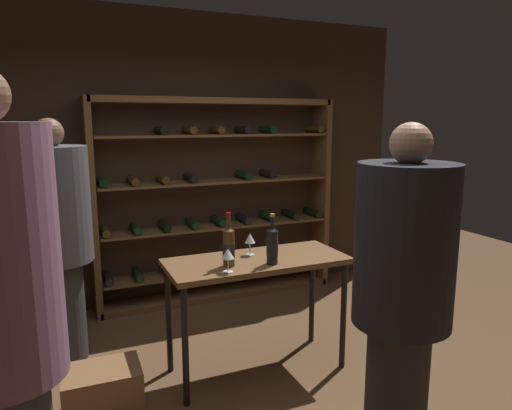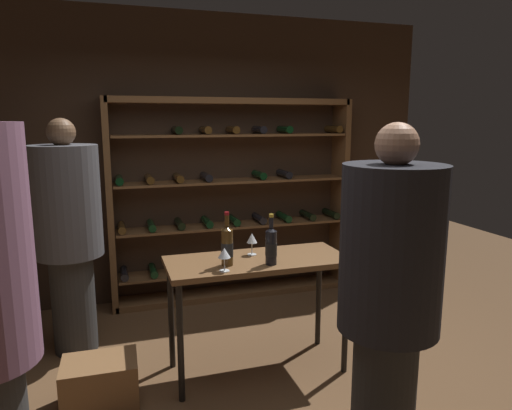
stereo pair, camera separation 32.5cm
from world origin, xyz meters
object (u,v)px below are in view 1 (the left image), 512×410
wine_glass_stemmed_center (228,255)px  wine_glass_stemmed_left (250,239)px  person_bystander_red_print (2,316)px  wine_crate (103,392)px  wine_bottle_red_label (229,246)px  wine_rack (217,202)px  tasting_table (257,271)px  person_host_in_suit (402,283)px  person_bystander_dark_jacket (56,232)px  wine_bottle_amber_reserve (272,245)px

wine_glass_stemmed_center → wine_glass_stemmed_left: bearing=47.1°
person_bystander_red_print → wine_crate: person_bystander_red_print is taller
wine_glass_stemmed_center → wine_glass_stemmed_left: 0.42m
wine_crate → wine_glass_stemmed_center: size_ratio=2.99×
wine_crate → wine_bottle_red_label: (0.88, 0.04, 0.85)m
wine_rack → wine_bottle_red_label: size_ratio=6.69×
tasting_table → person_bystander_red_print: bearing=-144.4°
person_host_in_suit → person_bystander_dark_jacket: size_ratio=0.99×
wine_glass_stemmed_left → person_bystander_dark_jacket: bearing=154.0°
tasting_table → person_bystander_dark_jacket: person_bystander_dark_jacket is taller
person_bystander_dark_jacket → wine_crate: size_ratio=3.91×
tasting_table → wine_glass_stemmed_left: bearing=94.9°
wine_bottle_red_label → wine_glass_stemmed_left: wine_bottle_red_label is taller
wine_bottle_red_label → wine_glass_stemmed_center: size_ratio=2.35×
person_bystander_dark_jacket → tasting_table: bearing=92.9°
wine_crate → person_bystander_red_print: bearing=-112.3°
person_bystander_dark_jacket → wine_bottle_amber_reserve: person_bystander_dark_jacket is taller
person_bystander_dark_jacket → wine_glass_stemmed_center: person_bystander_dark_jacket is taller
wine_rack → wine_bottle_amber_reserve: 1.69m
tasting_table → person_host_in_suit: person_host_in_suit is taller
wine_glass_stemmed_center → person_bystander_red_print: bearing=-144.1°
tasting_table → wine_crate: (-1.12, -0.12, -0.61)m
wine_crate → wine_bottle_amber_reserve: size_ratio=1.34×
wine_bottle_amber_reserve → wine_glass_stemmed_center: bearing=-172.0°
person_host_in_suit → wine_glass_stemmed_left: 1.30m
person_bystander_red_print → wine_glass_stemmed_center: (1.23, 0.89, -0.15)m
wine_glass_stemmed_left → tasting_table: bearing=-85.1°
wine_crate → wine_glass_stemmed_left: wine_glass_stemmed_left is taller
person_host_in_suit → wine_bottle_red_label: person_host_in_suit is taller
tasting_table → wine_glass_stemmed_left: size_ratio=7.93×
person_bystander_dark_jacket → wine_glass_stemmed_left: person_bystander_dark_jacket is taller
person_bystander_red_print → wine_bottle_amber_reserve: person_bystander_red_print is taller
person_bystander_red_print → wine_bottle_amber_reserve: (1.57, 0.94, -0.14)m
wine_rack → tasting_table: (-0.22, -1.53, -0.26)m
wine_glass_stemmed_center → wine_glass_stemmed_left: (0.29, 0.31, 0.00)m
person_host_in_suit → person_bystander_red_print: size_ratio=0.90×
wine_crate → wine_bottle_amber_reserve: (1.17, -0.04, 0.84)m
person_bystander_dark_jacket → wine_bottle_amber_reserve: bearing=89.0°
wine_crate → person_host_in_suit: bearing=-34.9°
person_bystander_red_print → person_bystander_dark_jacket: person_bystander_red_print is taller
wine_rack → wine_bottle_red_label: 1.67m
wine_rack → wine_bottle_amber_reserve: wine_rack is taller
tasting_table → person_bystander_red_print: person_bystander_red_print is taller
wine_bottle_red_label → wine_glass_stemmed_left: size_ratio=2.27×
wine_glass_stemmed_center → wine_glass_stemmed_left: wine_glass_stemmed_left is taller
tasting_table → wine_glass_stemmed_left: wine_glass_stemmed_left is taller
wine_bottle_red_label → wine_glass_stemmed_center: bearing=-112.5°
wine_rack → person_host_in_suit: bearing=-87.3°
wine_crate → wine_glass_stemmed_center: wine_glass_stemmed_center is taller
person_host_in_suit → wine_crate: 1.98m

